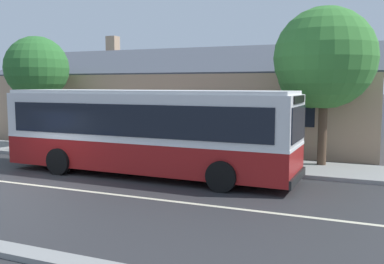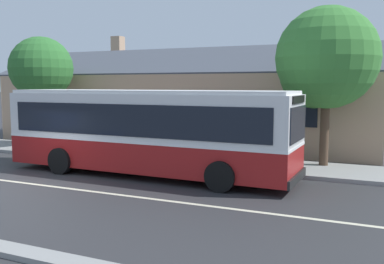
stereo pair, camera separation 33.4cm
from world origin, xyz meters
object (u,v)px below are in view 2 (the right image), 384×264
object	(u,v)px
transit_bus	(147,130)
bench_down_street	(119,146)
street_tree_primary	(324,62)
street_tree_secondary	(41,69)
bench_by_building	(42,141)

from	to	relation	value
transit_bus	bench_down_street	bearing A→B (deg)	138.73
transit_bus	street_tree_primary	xyz separation A→B (m)	(5.75, 4.07, 2.55)
bench_down_street	street_tree_primary	distance (m)	9.59
transit_bus	street_tree_primary	size ratio (longest dim) A/B	1.75
bench_down_street	street_tree_secondary	bearing A→B (deg)	169.25
bench_down_street	bench_by_building	bearing A→B (deg)	-176.37
transit_bus	bench_down_street	size ratio (longest dim) A/B	6.44
bench_by_building	bench_down_street	xyz separation A→B (m)	(4.34, 0.28, -0.01)
bench_down_street	street_tree_primary	world-z (taller)	street_tree_primary
bench_down_street	street_tree_secondary	distance (m)	6.63
street_tree_primary	street_tree_secondary	world-z (taller)	street_tree_primary
bench_by_building	street_tree_primary	distance (m)	13.70
bench_by_building	street_tree_primary	bearing A→B (deg)	7.47
transit_bus	street_tree_primary	bearing A→B (deg)	35.28
transit_bus	bench_by_building	bearing A→B (deg)	162.23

